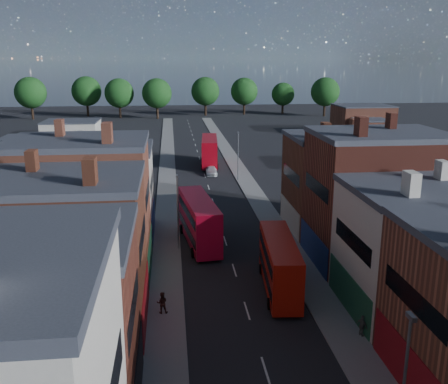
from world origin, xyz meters
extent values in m
cube|color=gray|center=(-6.50, 50.00, 0.06)|extent=(3.00, 200.00, 0.12)
cube|color=gray|center=(6.50, 50.00, 0.06)|extent=(3.00, 200.00, 0.12)
cube|color=slate|center=(5.20, 0.00, 8.00)|extent=(0.25, 0.70, 0.25)
cylinder|color=slate|center=(-5.20, 30.00, 4.00)|extent=(0.16, 0.16, 8.00)
cube|color=slate|center=(-5.20, 30.00, 8.00)|extent=(0.25, 0.70, 0.25)
cylinder|color=slate|center=(5.20, 60.00, 4.00)|extent=(0.16, 0.16, 8.00)
cube|color=slate|center=(5.20, 60.00, 8.00)|extent=(0.25, 0.70, 0.25)
cube|color=red|center=(-2.92, 31.44, 2.73)|extent=(4.12, 12.01, 4.71)
cube|color=black|center=(-2.92, 31.44, 1.82)|extent=(4.06, 11.08, 0.96)
cube|color=black|center=(-2.92, 31.44, 3.85)|extent=(4.06, 11.08, 0.96)
cylinder|color=black|center=(-3.78, 27.54, 0.54)|extent=(0.45, 1.10, 1.07)
cylinder|color=black|center=(-1.13, 27.87, 0.54)|extent=(0.45, 1.10, 1.07)
cylinder|color=black|center=(-4.72, 35.01, 0.54)|extent=(0.45, 1.10, 1.07)
cylinder|color=black|center=(-2.06, 35.35, 0.54)|extent=(0.45, 1.10, 1.07)
cube|color=red|center=(3.33, 19.38, 2.49)|extent=(3.31, 10.92, 4.30)
cube|color=black|center=(3.33, 19.38, 1.66)|extent=(3.30, 10.07, 0.88)
cube|color=black|center=(3.33, 19.38, 3.52)|extent=(3.30, 10.07, 0.88)
cylinder|color=black|center=(1.83, 16.04, 0.49)|extent=(0.37, 1.00, 0.98)
cylinder|color=black|center=(4.27, 15.85, 0.49)|extent=(0.37, 1.00, 0.98)
cylinder|color=black|center=(2.39, 22.91, 0.49)|extent=(0.37, 1.00, 0.98)
cylinder|color=black|center=(4.83, 22.71, 0.49)|extent=(0.37, 1.00, 0.98)
cube|color=#A00713|center=(1.50, 72.62, 2.84)|extent=(3.73, 12.42, 4.90)
cube|color=black|center=(1.50, 72.62, 1.89)|extent=(3.72, 11.45, 1.00)
cube|color=black|center=(1.50, 72.62, 4.01)|extent=(3.72, 11.45, 1.00)
cylinder|color=black|center=(-0.19, 68.83, 0.56)|extent=(0.42, 1.14, 1.11)
cylinder|color=black|center=(2.58, 68.61, 0.56)|extent=(0.42, 1.14, 1.11)
cylinder|color=black|center=(0.42, 76.64, 0.56)|extent=(0.42, 1.14, 1.11)
cylinder|color=black|center=(3.19, 76.42, 0.56)|extent=(0.42, 1.14, 1.11)
imported|color=black|center=(-1.20, 35.06, 0.57)|extent=(2.00, 4.16, 1.14)
imported|color=silver|center=(1.20, 64.87, 0.68)|extent=(2.07, 4.73, 1.35)
imported|color=#3E2018|center=(-6.76, 16.18, 1.01)|extent=(0.86, 0.48, 1.77)
imported|color=#59544C|center=(7.70, 11.24, 0.92)|extent=(0.77, 1.03, 1.60)
camera|label=1|loc=(-5.72, -19.86, 19.64)|focal=40.00mm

